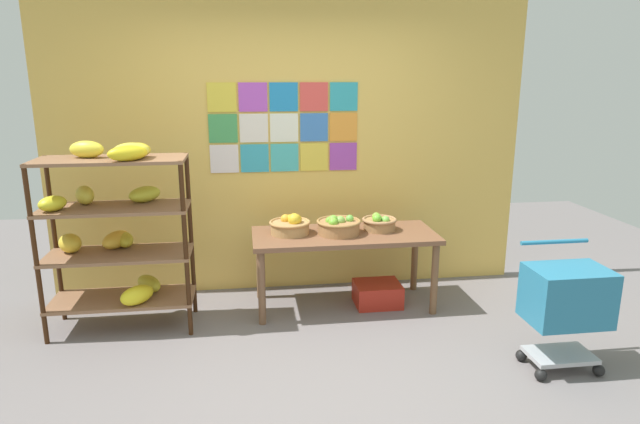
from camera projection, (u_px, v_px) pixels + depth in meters
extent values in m
plane|color=slate|center=(316.00, 383.00, 3.58)|extent=(9.43, 9.43, 0.00)
cube|color=#DFB352|center=(290.00, 137.00, 4.90)|extent=(4.30, 0.06, 2.85)
cube|color=gold|center=(222.00, 97.00, 4.70)|extent=(0.25, 0.01, 0.25)
cube|color=#AA48BC|center=(253.00, 97.00, 4.74)|extent=(0.25, 0.01, 0.25)
cube|color=#1E7EBF|center=(284.00, 97.00, 4.78)|extent=(0.25, 0.01, 0.25)
cube|color=#DC4540|center=(314.00, 97.00, 4.81)|extent=(0.25, 0.01, 0.25)
cube|color=teal|center=(344.00, 97.00, 4.85)|extent=(0.25, 0.01, 0.25)
cube|color=#3D934F|center=(223.00, 128.00, 4.77)|extent=(0.25, 0.01, 0.25)
cube|color=silver|center=(254.00, 128.00, 4.81)|extent=(0.25, 0.01, 0.25)
cube|color=silver|center=(284.00, 128.00, 4.84)|extent=(0.25, 0.01, 0.25)
cube|color=#3771BE|center=(314.00, 127.00, 4.88)|extent=(0.25, 0.01, 0.25)
cube|color=orange|center=(343.00, 127.00, 4.91)|extent=(0.25, 0.01, 0.25)
cube|color=silver|center=(224.00, 159.00, 4.84)|extent=(0.25, 0.01, 0.25)
cube|color=teal|center=(255.00, 158.00, 4.87)|extent=(0.25, 0.01, 0.25)
cube|color=#3FAEB0|center=(285.00, 158.00, 4.91)|extent=(0.25, 0.01, 0.25)
cube|color=gold|center=(314.00, 157.00, 4.94)|extent=(0.25, 0.01, 0.25)
cube|color=purple|center=(343.00, 156.00, 4.98)|extent=(0.25, 0.01, 0.25)
cylinder|color=#351C0C|center=(36.00, 258.00, 3.93)|extent=(0.04, 0.04, 1.36)
cylinder|color=#351C0C|center=(186.00, 251.00, 4.08)|extent=(0.04, 0.04, 1.36)
cylinder|color=#351C0C|center=(55.00, 240.00, 4.34)|extent=(0.04, 0.04, 1.36)
cylinder|color=#351C0C|center=(191.00, 235.00, 4.48)|extent=(0.04, 0.04, 1.36)
cube|color=brown|center=(124.00, 299.00, 4.32)|extent=(1.10, 0.46, 0.03)
ellipsoid|color=yellow|center=(137.00, 295.00, 4.17)|extent=(0.30, 0.29, 0.15)
ellipsoid|color=gold|center=(149.00, 283.00, 4.43)|extent=(0.28, 0.31, 0.13)
cube|color=brown|center=(119.00, 254.00, 4.23)|extent=(1.10, 0.46, 0.02)
ellipsoid|color=yellow|center=(116.00, 240.00, 4.34)|extent=(0.26, 0.33, 0.13)
ellipsoid|color=gold|center=(125.00, 240.00, 4.37)|extent=(0.19, 0.27, 0.12)
ellipsoid|color=yellow|center=(70.00, 243.00, 4.22)|extent=(0.25, 0.26, 0.15)
cube|color=brown|center=(115.00, 208.00, 4.14)|extent=(1.10, 0.46, 0.02)
ellipsoid|color=yellow|center=(145.00, 194.00, 4.28)|extent=(0.30, 0.32, 0.12)
ellipsoid|color=yellow|center=(52.00, 203.00, 3.99)|extent=(0.25, 0.27, 0.11)
ellipsoid|color=yellow|center=(85.00, 195.00, 4.19)|extent=(0.21, 0.25, 0.15)
cube|color=brown|center=(110.00, 160.00, 4.05)|extent=(1.10, 0.46, 0.02)
ellipsoid|color=yellow|center=(131.00, 151.00, 3.99)|extent=(0.29, 0.23, 0.12)
ellipsoid|color=yellow|center=(137.00, 150.00, 4.05)|extent=(0.26, 0.25, 0.11)
ellipsoid|color=yellow|center=(128.00, 153.00, 3.89)|extent=(0.31, 0.24, 0.11)
ellipsoid|color=yellow|center=(87.00, 149.00, 4.04)|extent=(0.29, 0.19, 0.13)
cube|color=brown|center=(344.00, 235.00, 4.63)|extent=(1.56, 0.67, 0.04)
cylinder|color=brown|center=(262.00, 288.00, 4.35)|extent=(0.06, 0.06, 0.62)
cylinder|color=brown|center=(434.00, 279.00, 4.54)|extent=(0.06, 0.06, 0.62)
cylinder|color=brown|center=(260.00, 265.00, 4.87)|extent=(0.06, 0.06, 0.62)
cylinder|color=brown|center=(415.00, 258.00, 5.06)|extent=(0.06, 0.06, 0.62)
cylinder|color=#9F7447|center=(379.00, 225.00, 4.71)|extent=(0.27, 0.27, 0.09)
torus|color=#9D7249|center=(379.00, 220.00, 4.70)|extent=(0.30, 0.30, 0.03)
sphere|color=#70C44B|center=(378.00, 218.00, 4.67)|extent=(0.07, 0.07, 0.07)
sphere|color=#6FBB47|center=(386.00, 220.00, 4.66)|extent=(0.07, 0.07, 0.07)
sphere|color=#6ABD33|center=(377.00, 219.00, 4.65)|extent=(0.08, 0.08, 0.08)
sphere|color=#78BD3A|center=(376.00, 217.00, 4.75)|extent=(0.07, 0.07, 0.07)
cylinder|color=#AB814E|center=(290.00, 228.00, 4.60)|extent=(0.33, 0.33, 0.10)
torus|color=#B07E47|center=(290.00, 222.00, 4.59)|extent=(0.35, 0.35, 0.02)
sphere|color=gold|center=(294.00, 220.00, 4.56)|extent=(0.11, 0.11, 0.11)
sphere|color=gold|center=(285.00, 219.00, 4.63)|extent=(0.08, 0.08, 0.08)
sphere|color=gold|center=(290.00, 219.00, 4.64)|extent=(0.09, 0.09, 0.09)
sphere|color=gold|center=(296.00, 220.00, 4.59)|extent=(0.09, 0.09, 0.09)
cylinder|color=#9E6E42|center=(339.00, 228.00, 4.59)|extent=(0.35, 0.35, 0.11)
torus|color=olive|center=(339.00, 221.00, 4.58)|extent=(0.38, 0.38, 0.02)
sphere|color=#6AAB36|center=(333.00, 220.00, 4.55)|extent=(0.09, 0.09, 0.09)
sphere|color=#67B644|center=(350.00, 219.00, 4.60)|extent=(0.07, 0.07, 0.07)
sphere|color=#6AB035|center=(330.00, 221.00, 4.58)|extent=(0.08, 0.08, 0.08)
sphere|color=#7DAE48|center=(340.00, 221.00, 4.57)|extent=(0.09, 0.09, 0.09)
sphere|color=#6DB734|center=(333.00, 223.00, 4.51)|extent=(0.08, 0.08, 0.08)
cube|color=#B12619|center=(377.00, 294.00, 4.78)|extent=(0.39, 0.33, 0.20)
sphere|color=black|center=(541.00, 375.00, 3.59)|extent=(0.08, 0.08, 0.08)
sphere|color=black|center=(599.00, 370.00, 3.65)|extent=(0.08, 0.08, 0.08)
sphere|color=black|center=(521.00, 355.00, 3.84)|extent=(0.08, 0.08, 0.08)
sphere|color=black|center=(576.00, 351.00, 3.90)|extent=(0.08, 0.08, 0.08)
cube|color=#A5A8AD|center=(560.00, 355.00, 3.73)|extent=(0.44, 0.28, 0.03)
cube|color=teal|center=(567.00, 295.00, 3.62)|extent=(0.52, 0.36, 0.38)
cylinder|color=teal|center=(554.00, 242.00, 3.75)|extent=(0.49, 0.03, 0.03)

